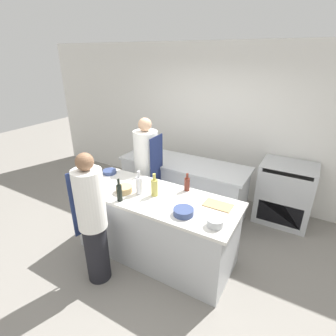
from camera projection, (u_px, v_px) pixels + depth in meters
ground_plane at (156, 253)px, 3.72m from camera, size 16.00×16.00×0.00m
wall_back at (216, 124)px, 4.84m from camera, size 8.00×0.06×2.80m
prep_counter at (155, 226)px, 3.53m from camera, size 2.18×0.85×0.94m
pass_counter at (183, 187)px, 4.54m from camera, size 2.17×0.74×0.94m
oven_range at (285, 193)px, 4.27m from camera, size 0.83×0.64×1.01m
chef_at_prep_near at (93, 221)px, 2.99m from camera, size 0.37×0.36×1.67m
chef_at_stove at (147, 171)px, 4.20m from camera, size 0.39×0.38×1.73m
bottle_olive_oil at (154, 187)px, 3.30m from camera, size 0.09×0.09×0.30m
bottle_vinegar at (119, 192)px, 3.18m from camera, size 0.07×0.07×0.29m
bottle_wine at (187, 184)px, 3.43m from camera, size 0.07×0.07×0.24m
bottle_cooking_oil at (139, 185)px, 3.34m from camera, size 0.09×0.09×0.31m
bowl_mixing_large at (124, 189)px, 3.41m from camera, size 0.22×0.22×0.08m
bowl_prep_small at (183, 212)px, 2.93m from camera, size 0.23×0.23×0.07m
bowl_ceramic_blue at (215, 222)px, 2.74m from camera, size 0.18×0.18×0.09m
bowl_wooden_salad at (110, 172)px, 3.94m from camera, size 0.20×0.20×0.05m
cutting_board at (218, 205)px, 3.12m from camera, size 0.33×0.20×0.01m
stockpot at (147, 151)px, 4.57m from camera, size 0.24×0.24×0.19m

